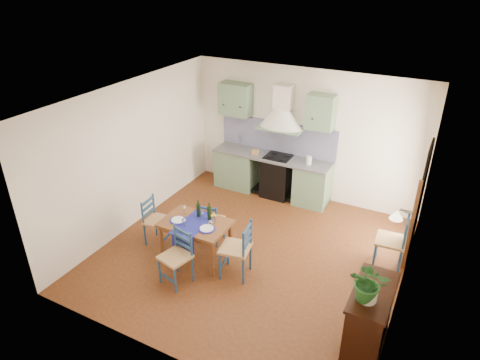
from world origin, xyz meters
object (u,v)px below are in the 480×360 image
at_px(dining_table, 195,227).
at_px(potted_plant, 369,283).
at_px(sideboard, 369,316).
at_px(chair_near, 177,257).

distance_m(dining_table, potted_plant, 3.15).
height_order(dining_table, sideboard, dining_table).
bearing_deg(chair_near, sideboard, 1.86).
xyz_separation_m(chair_near, potted_plant, (2.94, -0.10, 0.71)).
bearing_deg(sideboard, dining_table, 169.57).
height_order(dining_table, potted_plant, potted_plant).
relative_size(chair_near, sideboard, 0.89).
relative_size(chair_near, potted_plant, 1.80).
bearing_deg(potted_plant, sideboard, 77.33).
distance_m(sideboard, potted_plant, 0.71).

